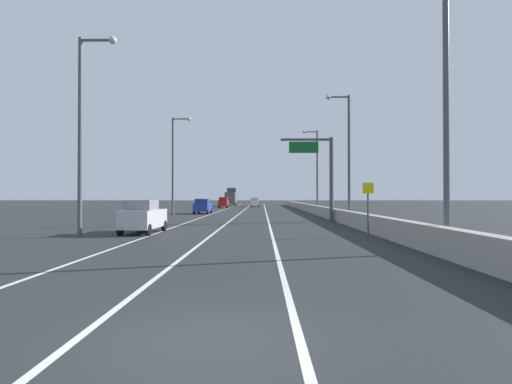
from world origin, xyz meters
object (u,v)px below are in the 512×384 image
(car_white_0, at_px, (255,202))
(car_blue_1, at_px, (203,206))
(speed_advisory_sign, at_px, (368,205))
(lamp_post_right_near, at_px, (440,94))
(car_silver_2, at_px, (143,217))
(overhead_sign_gantry, at_px, (323,168))
(lamp_post_right_third, at_px, (315,166))
(car_red_3, at_px, (223,203))
(lamp_post_left_mid, at_px, (175,160))
(box_truck, at_px, (231,197))
(lamp_post_right_second, at_px, (346,149))
(lamp_post_left_near, at_px, (84,123))

(car_white_0, distance_m, car_blue_1, 35.31)
(speed_advisory_sign, bearing_deg, lamp_post_right_near, -78.53)
(lamp_post_right_near, xyz_separation_m, car_silver_2, (-14.39, 8.34, -5.33))
(overhead_sign_gantry, bearing_deg, lamp_post_right_third, 84.56)
(speed_advisory_sign, height_order, car_red_3, speed_advisory_sign)
(lamp_post_right_near, distance_m, car_blue_1, 39.55)
(lamp_post_right_third, xyz_separation_m, lamp_post_left_mid, (-16.95, -9.33, 0.00))
(box_truck, bearing_deg, lamp_post_right_second, -76.68)
(car_white_0, bearing_deg, car_silver_2, -95.24)
(overhead_sign_gantry, bearing_deg, car_white_0, 97.70)
(lamp_post_left_mid, distance_m, box_truck, 52.86)
(overhead_sign_gantry, distance_m, box_truck, 63.20)
(lamp_post_left_near, distance_m, lamp_post_left_mid, 22.99)
(speed_advisory_sign, height_order, lamp_post_right_third, lamp_post_right_third)
(lamp_post_left_near, relative_size, car_silver_2, 2.58)
(lamp_post_right_second, bearing_deg, speed_advisory_sign, -96.56)
(box_truck, bearing_deg, lamp_post_left_near, -91.84)
(lamp_post_left_mid, distance_m, car_blue_1, 9.28)
(box_truck, bearing_deg, lamp_post_right_near, -79.88)
(car_silver_2, bearing_deg, box_truck, 90.14)
(lamp_post_left_near, bearing_deg, car_white_0, 82.67)
(lamp_post_left_mid, xyz_separation_m, car_red_3, (2.26, 33.76, -5.29))
(lamp_post_left_near, relative_size, car_red_3, 2.56)
(overhead_sign_gantry, xyz_separation_m, lamp_post_right_near, (1.71, -19.81, 1.61))
(overhead_sign_gantry, bearing_deg, car_blue_1, 128.55)
(speed_advisory_sign, height_order, lamp_post_left_near, lamp_post_left_near)
(lamp_post_left_mid, bearing_deg, box_truck, 87.47)
(lamp_post_left_mid, distance_m, car_red_3, 34.25)
(car_white_0, relative_size, car_red_3, 0.97)
(lamp_post_right_third, bearing_deg, car_blue_1, -172.15)
(lamp_post_left_mid, height_order, car_white_0, lamp_post_left_mid)
(lamp_post_left_near, relative_size, car_white_0, 2.63)
(overhead_sign_gantry, xyz_separation_m, lamp_post_left_near, (-15.29, -13.81, 1.61))
(lamp_post_right_near, bearing_deg, lamp_post_right_third, 89.92)
(lamp_post_left_mid, bearing_deg, speed_advisory_sign, -55.50)
(lamp_post_right_third, xyz_separation_m, lamp_post_left_near, (-17.06, -32.32, 0.00))
(lamp_post_right_third, height_order, car_white_0, lamp_post_right_third)
(lamp_post_left_mid, bearing_deg, lamp_post_right_third, 28.83)
(overhead_sign_gantry, bearing_deg, lamp_post_right_second, -18.58)
(lamp_post_right_second, relative_size, lamp_post_right_third, 1.00)
(car_blue_1, height_order, car_red_3, car_red_3)
(lamp_post_right_near, height_order, lamp_post_left_near, same)
(lamp_post_right_second, height_order, lamp_post_left_mid, same)
(lamp_post_left_near, bearing_deg, car_blue_1, 85.89)
(lamp_post_right_third, bearing_deg, lamp_post_left_mid, -151.17)
(lamp_post_right_near, height_order, car_silver_2, lamp_post_right_near)
(speed_advisory_sign, bearing_deg, car_red_3, 103.31)
(lamp_post_left_near, relative_size, car_blue_1, 2.70)
(speed_advisory_sign, height_order, lamp_post_left_mid, lamp_post_left_mid)
(lamp_post_right_near, xyz_separation_m, lamp_post_right_third, (0.05, 38.32, 0.00))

